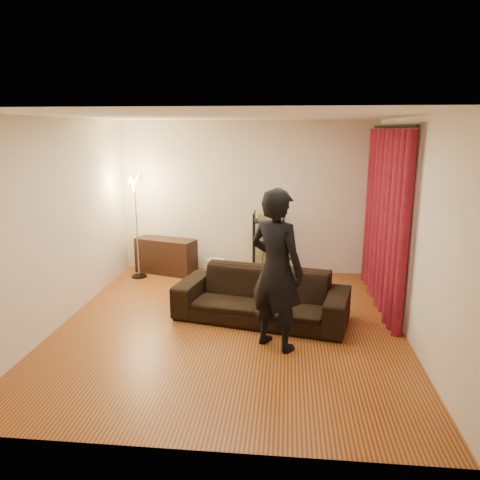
# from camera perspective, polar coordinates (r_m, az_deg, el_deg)

# --- Properties ---
(floor) EXTENTS (5.00, 5.00, 0.00)m
(floor) POSITION_cam_1_polar(r_m,az_deg,el_deg) (6.33, -1.19, -10.35)
(floor) COLOR #995B25
(floor) RESTS_ON ground
(ceiling) EXTENTS (5.00, 5.00, 0.00)m
(ceiling) POSITION_cam_1_polar(r_m,az_deg,el_deg) (5.79, -1.33, 14.89)
(ceiling) COLOR white
(ceiling) RESTS_ON ground
(wall_back) EXTENTS (5.00, 0.00, 5.00)m
(wall_back) POSITION_cam_1_polar(r_m,az_deg,el_deg) (8.37, 0.84, 5.17)
(wall_back) COLOR beige
(wall_back) RESTS_ON ground
(wall_front) EXTENTS (5.00, 0.00, 5.00)m
(wall_front) POSITION_cam_1_polar(r_m,az_deg,el_deg) (3.54, -6.23, -6.52)
(wall_front) COLOR beige
(wall_front) RESTS_ON ground
(wall_left) EXTENTS (0.00, 5.00, 5.00)m
(wall_left) POSITION_cam_1_polar(r_m,az_deg,el_deg) (6.58, -21.12, 1.99)
(wall_left) COLOR beige
(wall_left) RESTS_ON ground
(wall_right) EXTENTS (0.00, 5.00, 5.00)m
(wall_right) POSITION_cam_1_polar(r_m,az_deg,el_deg) (6.07, 20.33, 1.17)
(wall_right) COLOR beige
(wall_right) RESTS_ON ground
(curtain_rod) EXTENTS (0.04, 2.65, 0.04)m
(curtain_rod) POSITION_cam_1_polar(r_m,az_deg,el_deg) (7.02, 18.07, 13.02)
(curtain_rod) COLOR black
(curtain_rod) RESTS_ON wall_right
(curtain) EXTENTS (0.22, 2.65, 2.55)m
(curtain) POSITION_cam_1_polar(r_m,az_deg,el_deg) (7.13, 17.16, 2.52)
(curtain) COLOR maroon
(curtain) RESTS_ON ground
(sofa) EXTENTS (2.45, 1.38, 0.68)m
(sofa) POSITION_cam_1_polar(r_m,az_deg,el_deg) (6.40, 2.61, -6.83)
(sofa) COLOR black
(sofa) RESTS_ON ground
(person) EXTENTS (0.84, 0.77, 1.92)m
(person) POSITION_cam_1_polar(r_m,az_deg,el_deg) (5.44, 4.45, -3.65)
(person) COLOR black
(person) RESTS_ON ground
(media_cabinet) EXTENTS (1.16, 0.71, 0.63)m
(media_cabinet) POSITION_cam_1_polar(r_m,az_deg,el_deg) (8.54, -8.99, -1.92)
(media_cabinet) COLOR black
(media_cabinet) RESTS_ON ground
(storage_boxes) EXTENTS (0.33, 0.26, 0.26)m
(storage_boxes) POSITION_cam_1_polar(r_m,az_deg,el_deg) (8.46, -3.03, -3.20)
(storage_boxes) COLOR beige
(storage_boxes) RESTS_ON ground
(wire_shelf) EXTENTS (0.58, 0.45, 1.14)m
(wire_shelf) POSITION_cam_1_polar(r_m,az_deg,el_deg) (8.22, 3.51, -0.54)
(wire_shelf) COLOR black
(wire_shelf) RESTS_ON ground
(floor_lamp) EXTENTS (0.34, 0.34, 1.79)m
(floor_lamp) POSITION_cam_1_polar(r_m,az_deg,el_deg) (8.24, -12.47, 1.53)
(floor_lamp) COLOR silver
(floor_lamp) RESTS_ON ground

